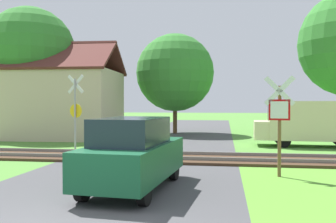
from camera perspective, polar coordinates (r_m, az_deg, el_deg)
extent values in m
cube|color=#424244|center=(8.33, -11.52, -13.56)|extent=(6.52, 80.00, 0.01)
cube|color=#422D1E|center=(14.46, -2.58, -7.03)|extent=(60.00, 2.60, 0.10)
cube|color=slate|center=(15.14, -2.04, -6.23)|extent=(60.00, 0.08, 0.12)
cube|color=slate|center=(13.75, -3.16, -7.00)|extent=(60.00, 0.08, 0.12)
cylinder|color=brown|center=(11.30, 16.62, -2.92)|extent=(0.10, 0.10, 2.64)
cube|color=red|center=(11.21, 16.61, 0.24)|extent=(0.59, 0.18, 0.60)
cube|color=white|center=(11.19, 16.60, 0.24)|extent=(0.48, 0.13, 0.49)
cube|color=white|center=(11.21, 16.63, 3.03)|extent=(0.86, 0.25, 0.88)
cube|color=white|center=(11.21, 16.63, 3.03)|extent=(0.86, 0.25, 0.88)
cylinder|color=#9E9EA5|center=(17.57, -13.98, -0.42)|extent=(0.09, 0.09, 3.26)
cube|color=white|center=(17.64, -13.89, 4.07)|extent=(0.86, 0.24, 0.88)
cube|color=white|center=(17.64, -13.89, 4.07)|extent=(0.86, 0.24, 0.88)
cylinder|color=yellow|center=(17.62, -13.86, 0.11)|extent=(0.63, 0.18, 0.64)
cube|color=#C6B293|center=(24.31, -16.22, 1.05)|extent=(7.21, 5.77, 4.14)
cube|color=#562823|center=(23.23, -17.56, 8.23)|extent=(7.45, 3.41, 1.98)
cube|color=#562823|center=(25.74, -15.09, 7.55)|extent=(7.45, 3.41, 1.98)
cube|color=brown|center=(23.82, -11.95, 8.00)|extent=(0.52, 0.52, 1.10)
cylinder|color=#513823|center=(25.06, -20.21, 0.05)|extent=(0.39, 0.39, 3.28)
sphere|color=#337A2D|center=(25.27, -20.27, 8.54)|extent=(5.58, 5.58, 5.58)
cylinder|color=#513823|center=(26.53, 1.08, -0.93)|extent=(0.30, 0.30, 2.25)
sphere|color=#337A2D|center=(26.60, 1.08, 5.94)|extent=(5.48, 5.48, 5.48)
cube|color=beige|center=(19.75, 21.13, -1.28)|extent=(4.29, 2.10, 1.90)
cube|color=beige|center=(19.52, 14.00, -2.73)|extent=(0.79, 1.84, 0.90)
cube|color=#19232D|center=(19.50, 15.10, -0.29)|extent=(0.12, 1.62, 0.85)
cube|color=navy|center=(20.71, 20.68, -2.08)|extent=(3.78, 0.20, 0.16)
cylinder|color=black|center=(20.40, 16.77, -3.85)|extent=(0.69, 0.21, 0.68)
cylinder|color=black|center=(18.85, 17.21, -4.26)|extent=(0.69, 0.21, 0.68)
cube|color=#144C2D|center=(9.35, -5.20, -7.43)|extent=(2.00, 4.13, 0.84)
cube|color=#19232D|center=(9.08, -5.62, -2.99)|extent=(1.59, 2.32, 0.64)
cylinder|color=black|center=(10.52, 0.92, -8.77)|extent=(0.23, 0.61, 0.60)
cylinder|color=black|center=(10.92, -6.33, -8.41)|extent=(0.23, 0.61, 0.60)
cylinder|color=black|center=(7.95, -3.60, -12.06)|extent=(0.23, 0.61, 0.60)
cylinder|color=black|center=(8.47, -12.85, -11.26)|extent=(0.23, 0.61, 0.60)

